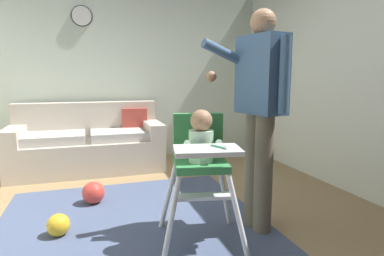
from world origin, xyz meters
name	(u,v)px	position (x,y,z in m)	size (l,w,h in m)	color
ground	(159,240)	(0.00, 0.00, -0.05)	(5.76, 6.69, 0.10)	#9C7C53
wall_far	(121,72)	(0.00, 2.57, 1.28)	(4.96, 0.06, 2.56)	silver
wall_right	(361,68)	(2.11, 0.30, 1.28)	(0.06, 5.69, 2.56)	silver
area_rug	(139,245)	(-0.17, -0.14, 0.00)	(2.13, 2.85, 0.01)	#475373
couch	(89,144)	(-0.50, 2.06, 0.33)	(1.87, 0.86, 0.86)	beige
high_chair	(201,152)	(0.26, -0.22, 0.67)	(0.71, 0.80, 0.98)	white
adult_standing	(260,109)	(0.76, -0.13, 0.95)	(0.57, 0.50, 1.68)	#6E6450
toy_ball	(93,193)	(-0.47, 0.79, 0.11)	(0.21, 0.21, 0.21)	#D13D33
toy_ball_second	(58,225)	(-0.73, 0.20, 0.08)	(0.17, 0.17, 0.17)	gold
wall_clock	(82,16)	(-0.51, 2.53, 2.02)	(0.28, 0.04, 0.28)	white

